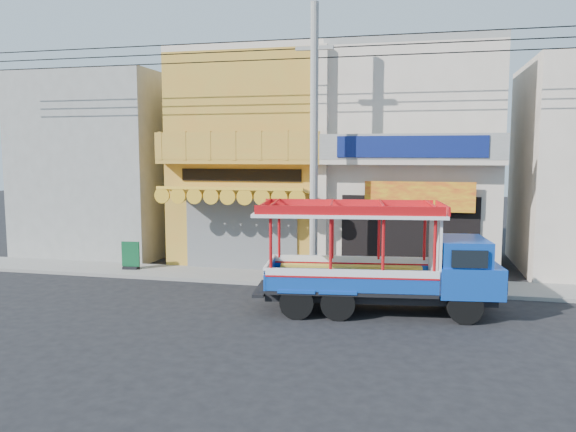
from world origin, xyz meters
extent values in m
plane|color=black|center=(0.00, 0.00, 0.00)|extent=(90.00, 90.00, 0.00)
cube|color=slate|center=(0.00, 4.00, 0.06)|extent=(30.00, 2.00, 0.12)
cube|color=#C6862C|center=(-4.00, 8.00, 4.00)|extent=(6.00, 6.00, 8.00)
cube|color=#595B5E|center=(-4.00, 4.98, 1.40)|extent=(4.20, 0.10, 2.60)
cube|color=gold|center=(-4.00, 4.25, 3.05)|extent=(5.20, 1.50, 0.31)
cube|color=#C6862C|center=(-4.00, 4.65, 4.05)|extent=(6.00, 0.70, 0.18)
cube|color=#C6862C|center=(-4.00, 4.35, 4.60)|extent=(6.00, 0.12, 0.95)
cube|color=black|center=(-4.00, 4.97, 3.55)|extent=(4.50, 0.04, 0.45)
cube|color=beige|center=(-4.00, 8.00, 8.12)|extent=(6.00, 6.00, 0.24)
cube|color=beige|center=(2.00, 8.00, 4.00)|extent=(6.00, 6.00, 8.00)
cube|color=black|center=(2.00, 4.98, 1.50)|extent=(4.60, 0.12, 2.80)
cube|color=yellow|center=(2.30, 4.70, 2.90)|extent=(3.60, 0.05, 1.00)
cube|color=beige|center=(2.00, 4.65, 4.05)|extent=(6.00, 0.70, 0.18)
cube|color=gray|center=(2.00, 4.35, 4.55)|extent=(6.00, 0.12, 0.85)
cube|color=navy|center=(2.00, 4.28, 4.55)|extent=(4.80, 0.06, 0.70)
cube|color=gray|center=(2.00, 8.00, 8.12)|extent=(6.00, 6.00, 0.24)
cube|color=beige|center=(-1.00, 4.85, 4.00)|extent=(0.35, 0.30, 8.00)
cube|color=gray|center=(-11.00, 8.00, 3.80)|extent=(6.00, 6.00, 7.60)
cylinder|color=gray|center=(-1.00, 3.30, 4.50)|extent=(0.26, 0.26, 9.00)
cube|color=gray|center=(-1.00, 3.30, 7.60)|extent=(1.20, 0.12, 0.12)
cylinder|color=black|center=(0.00, 3.30, 7.30)|extent=(28.00, 0.04, 0.04)
cylinder|color=black|center=(0.00, 3.30, 7.60)|extent=(28.00, 0.04, 0.04)
cylinder|color=black|center=(0.00, 3.30, 7.90)|extent=(28.00, 0.04, 0.04)
cylinder|color=black|center=(3.50, 0.20, 0.45)|extent=(0.92, 0.36, 0.90)
cylinder|color=black|center=(3.29, 1.89, 0.45)|extent=(0.92, 0.36, 0.90)
cylinder|color=black|center=(0.30, -0.20, 0.45)|extent=(0.92, 0.36, 0.90)
cylinder|color=black|center=(0.08, 1.49, 0.45)|extent=(0.92, 0.36, 0.90)
cylinder|color=black|center=(-0.77, -0.34, 0.45)|extent=(0.92, 0.36, 0.90)
cylinder|color=black|center=(-0.99, 1.35, 0.45)|extent=(0.92, 0.36, 0.90)
cube|color=black|center=(1.26, 0.78, 0.54)|extent=(6.17, 2.22, 0.25)
cube|color=blue|center=(3.57, 1.07, 1.03)|extent=(1.85, 2.16, 0.81)
cube|color=blue|center=(3.44, 1.05, 1.75)|extent=(1.47, 1.96, 0.67)
cube|color=black|center=(4.06, 1.13, 1.70)|extent=(0.25, 1.57, 0.49)
cube|color=black|center=(0.52, 0.68, 0.72)|extent=(4.65, 2.51, 0.11)
cube|color=blue|center=(0.64, -0.26, 1.03)|extent=(4.41, 0.63, 0.54)
cube|color=white|center=(0.64, -0.26, 1.27)|extent=(4.42, 0.64, 0.20)
cube|color=blue|center=(0.40, 1.63, 1.03)|extent=(4.41, 0.63, 0.54)
cube|color=white|center=(0.40, 1.63, 1.27)|extent=(4.42, 0.64, 0.20)
cylinder|color=red|center=(-1.43, -0.50, 2.02)|extent=(0.09, 0.09, 1.44)
cylinder|color=red|center=(-1.66, 1.35, 2.02)|extent=(0.09, 0.09, 1.44)
cube|color=white|center=(2.74, 0.96, 1.73)|extent=(0.30, 1.81, 2.02)
cube|color=white|center=(0.43, 0.67, 2.74)|extent=(5.21, 2.80, 0.09)
cube|color=red|center=(0.43, 0.67, 2.90)|extent=(5.02, 2.69, 0.23)
cube|color=black|center=(-7.92, 3.99, 0.17)|extent=(0.58, 0.36, 0.10)
cube|color=#0D4B27|center=(-7.92, 3.99, 0.68)|extent=(0.66, 0.14, 0.91)
imported|color=#1B5F22|center=(2.83, 3.92, 0.58)|extent=(1.09, 1.09, 0.92)
imported|color=#1B5F22|center=(2.80, 4.22, 0.65)|extent=(0.67, 0.67, 1.05)
camera|label=1|loc=(2.25, -14.38, 4.34)|focal=35.00mm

